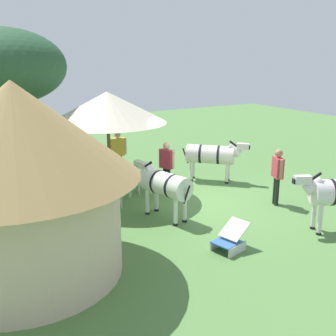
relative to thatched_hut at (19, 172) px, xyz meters
The scene contains 15 objects.
ground_plane 5.95m from the thatched_hut, 73.65° to the right, with size 36.00×36.00×0.00m, color #527F41.
thatched_hut is the anchor object (origin of this frame).
shade_umbrella 4.92m from the thatched_hut, 42.55° to the right, with size 3.54×3.54×3.20m.
patio_dining_table 5.10m from the thatched_hut, 42.55° to the right, with size 1.32×0.97×0.74m.
patio_chair_west_end 6.10m from the thatched_hut, 36.31° to the right, with size 0.48×0.50×0.90m.
patio_chair_near_hut 4.68m from the thatched_hut, 29.51° to the right, with size 0.51×0.50×0.90m.
patio_chair_east_end 4.19m from the thatched_hut, 49.95° to the right, with size 0.53×0.54×0.90m.
patio_chair_near_lawn 5.65m from the thatched_hut, 54.08° to the right, with size 0.56×0.55×0.90m.
guest_beside_umbrella 5.78m from the thatched_hut, 59.92° to the right, with size 0.55×0.36×1.65m.
guest_behind_table 6.64m from the thatched_hut, 40.00° to the right, with size 0.33×0.60×1.72m.
standing_watcher 7.24m from the thatched_hut, 87.32° to the right, with size 0.55×0.37×1.66m.
striped_lounge_chair 4.73m from the thatched_hut, 106.88° to the right, with size 0.71×0.92×0.61m.
zebra_nearest_camera 7.68m from the thatched_hut, 65.25° to the right, with size 1.76×1.80×1.46m.
zebra_by_umbrella 4.17m from the thatched_hut, 73.45° to the right, with size 2.08×0.95×1.48m.
acacia_tree_left_background 6.22m from the thatched_hut, ahead, with size 3.92×3.92×5.08m.
Camera 1 is at (-9.49, 6.70, 4.33)m, focal length 44.23 mm.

